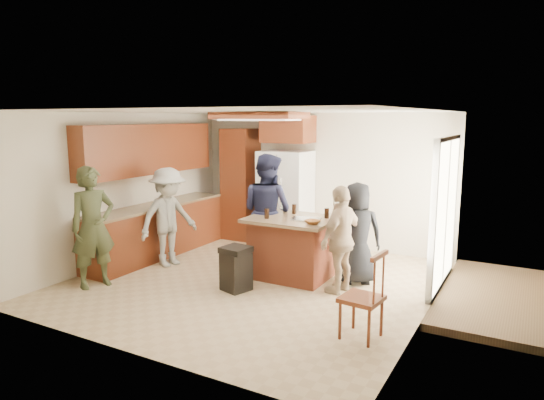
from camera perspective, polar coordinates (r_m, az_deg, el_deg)
The scene contains 12 objects.
person_front_left at distance 7.36m, azimuth -20.31°, elevation -3.01°, with size 0.64×0.47×1.75m, color #383F24.
person_behind_left at distance 7.78m, azimuth -0.56°, elevation -1.34°, with size 0.90×0.56×1.85m, color #1A1C34.
person_behind_right at distance 7.16m, azimuth 9.95°, elevation -3.88°, with size 0.73×0.48×1.50m, color black.
person_side_right at distance 6.77m, azimuth 8.15°, elevation -4.61°, with size 0.88×0.45×1.51m, color tan.
person_counter at distance 8.08m, azimuth -12.10°, elevation -1.99°, with size 1.04×0.49×1.62m, color #989890.
left_cabinetry at distance 8.70m, azimuth -13.68°, elevation -0.24°, with size 0.64×3.00×2.30m.
back_wall_units at distance 9.53m, azimuth -2.36°, elevation 3.44°, with size 1.80×0.60×2.45m.
refrigerator at distance 9.14m, azimuth 1.61°, elevation 0.15°, with size 0.90×0.76×1.80m.
kitchen_island at distance 7.39m, azimuth 2.36°, elevation -5.54°, with size 1.28×1.03×0.93m.
island_items at distance 7.10m, azimuth 3.90°, elevation -2.10°, with size 0.92×0.70×0.15m.
trash_bin at distance 6.90m, azimuth -4.26°, elevation -8.01°, with size 0.42×0.42×0.63m.
spindle_chair at distance 5.50m, azimuth 10.69°, elevation -11.36°, with size 0.46×0.46×0.99m.
Camera 1 is at (3.57, -5.90, 2.41)m, focal length 32.00 mm.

